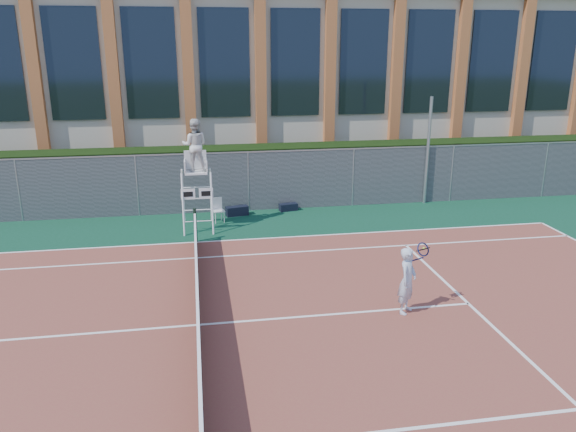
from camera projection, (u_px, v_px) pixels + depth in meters
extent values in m
plane|color=#233814|center=(199.00, 326.00, 12.45)|extent=(120.00, 120.00, 0.00)
cube|color=#0D3C23|center=(198.00, 306.00, 13.39)|extent=(36.00, 20.00, 0.01)
cube|color=brown|center=(199.00, 325.00, 12.44)|extent=(23.77, 10.97, 0.02)
cylinder|color=black|center=(195.00, 225.00, 17.56)|extent=(0.10, 0.10, 1.10)
cube|color=black|center=(198.00, 307.00, 12.31)|extent=(0.03, 11.00, 0.86)
cube|color=white|center=(197.00, 288.00, 12.18)|extent=(0.06, 11.20, 0.07)
cube|color=black|center=(193.00, 177.00, 21.54)|extent=(40.00, 1.40, 2.20)
cube|color=beige|center=(190.00, 85.00, 28.23)|extent=(44.00, 10.00, 8.00)
cylinder|color=#9EA0A5|center=(428.00, 151.00, 21.45)|extent=(0.12, 0.12, 4.11)
cylinder|color=white|center=(183.00, 205.00, 18.21)|extent=(0.06, 0.56, 2.03)
cylinder|color=white|center=(212.00, 204.00, 18.35)|extent=(0.06, 0.56, 2.03)
cylinder|color=white|center=(183.00, 197.00, 19.19)|extent=(0.06, 0.56, 2.03)
cylinder|color=white|center=(211.00, 196.00, 19.34)|extent=(0.06, 0.56, 2.03)
cube|color=white|center=(196.00, 172.00, 18.49)|extent=(0.73, 0.63, 0.06)
cube|color=white|center=(195.00, 160.00, 18.65)|extent=(0.73, 0.05, 0.63)
cube|color=white|center=(188.00, 194.00, 18.23)|extent=(0.46, 0.03, 0.35)
cube|color=white|center=(206.00, 193.00, 18.32)|extent=(0.46, 0.03, 0.35)
imported|color=silver|center=(195.00, 145.00, 18.27)|extent=(0.92, 0.76, 1.72)
cube|color=silver|center=(218.00, 211.00, 19.56)|extent=(0.47, 0.47, 0.04)
cube|color=silver|center=(216.00, 203.00, 19.65)|extent=(0.39, 0.14, 0.42)
cylinder|color=silver|center=(216.00, 218.00, 19.43)|extent=(0.03, 0.03, 0.39)
cylinder|color=silver|center=(224.00, 217.00, 19.55)|extent=(0.03, 0.03, 0.39)
cylinder|color=silver|center=(213.00, 216.00, 19.70)|extent=(0.03, 0.03, 0.39)
cylinder|color=silver|center=(221.00, 215.00, 19.83)|extent=(0.03, 0.03, 0.39)
cube|color=black|center=(237.00, 211.00, 20.37)|extent=(0.85, 0.49, 0.34)
cube|color=black|center=(288.00, 207.00, 20.97)|extent=(0.72, 0.41, 0.27)
imported|color=silver|center=(407.00, 281.00, 12.82)|extent=(0.66, 0.68, 1.57)
torus|color=#121944|center=(423.00, 249.00, 12.89)|extent=(0.38, 0.30, 0.30)
sphere|color=#CCE533|center=(424.00, 248.00, 13.09)|extent=(0.07, 0.07, 0.07)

